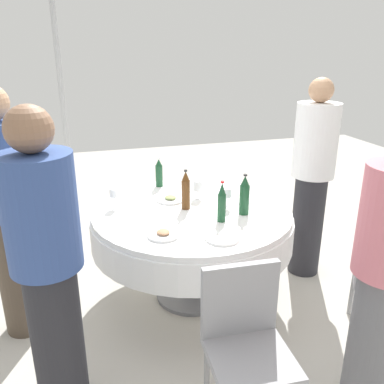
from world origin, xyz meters
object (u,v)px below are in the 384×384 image
(wine_glass_mid, at_px, (114,194))
(plate_north, at_px, (222,238))
(bottle_dark_green_front, at_px, (222,203))
(person_inner, at_px, (8,212))
(person_front, at_px, (48,270))
(chair_south, at_px, (245,337))
(dining_table, at_px, (192,227))
(bottle_dark_green_inner, at_px, (244,196))
(bottle_brown_west, at_px, (186,191))
(wine_glass_near, at_px, (198,186))
(chair_near, at_px, (374,265))
(plate_left, at_px, (163,234))
(wine_glass_east, at_px, (227,193))
(plate_far, at_px, (170,199))
(person_west, at_px, (312,177))
(bottle_dark_green_mid, at_px, (159,173))

(wine_glass_mid, bearing_deg, plate_north, 39.69)
(bottle_dark_green_front, height_order, person_inner, person_inner)
(person_front, relative_size, chair_south, 1.90)
(dining_table, xyz_separation_m, wine_glass_mid, (-0.19, -0.54, 0.26))
(wine_glass_mid, distance_m, chair_south, 1.46)
(bottle_dark_green_inner, height_order, bottle_brown_west, bottle_brown_west)
(bottle_dark_green_front, height_order, wine_glass_near, bottle_dark_green_front)
(chair_near, bearing_deg, plate_left, -69.73)
(wine_glass_east, bearing_deg, person_inner, -89.60)
(plate_far, bearing_deg, person_west, 84.15)
(wine_glass_east, relative_size, chair_near, 0.17)
(wine_glass_mid, distance_m, plate_left, 0.62)
(dining_table, distance_m, bottle_brown_west, 0.29)
(wine_glass_near, bearing_deg, wine_glass_mid, -88.36)
(wine_glass_mid, xyz_separation_m, chair_near, (0.93, 1.57, -0.33))
(dining_table, xyz_separation_m, bottle_brown_west, (-0.03, -0.04, 0.29))
(person_west, bearing_deg, plate_north, -63.77)
(person_inner, distance_m, person_west, 2.29)
(plate_left, xyz_separation_m, person_inner, (-0.33, -0.93, 0.13))
(wine_glass_east, xyz_separation_m, person_west, (-0.13, 0.80, 0.01))
(bottle_brown_west, xyz_separation_m, bottle_dark_green_front, (0.29, 0.17, -0.01))
(plate_north, bearing_deg, person_inner, -110.39)
(plate_left, height_order, person_west, person_west)
(bottle_brown_west, bearing_deg, plate_far, -159.48)
(plate_far, xyz_separation_m, person_front, (1.05, -0.85, 0.11))
(person_inner, xyz_separation_m, chair_south, (1.11, 1.17, -0.36))
(plate_north, bearing_deg, bottle_dark_green_front, 161.36)
(chair_near, bearing_deg, person_inner, -71.42)
(plate_north, height_order, chair_near, chair_near)
(chair_south, bearing_deg, dining_table, -90.00)
(dining_table, bearing_deg, wine_glass_mid, -109.32)
(bottle_dark_green_front, relative_size, chair_near, 0.33)
(wine_glass_mid, relative_size, plate_far, 0.71)
(bottle_dark_green_inner, xyz_separation_m, wine_glass_near, (-0.39, -0.22, -0.04))
(bottle_dark_green_front, bearing_deg, chair_near, 61.81)
(bottle_dark_green_mid, bearing_deg, wine_glass_mid, -47.07)
(wine_glass_mid, height_order, person_inner, person_inner)
(bottle_dark_green_front, xyz_separation_m, plate_far, (-0.48, -0.25, -0.12))
(bottle_dark_green_inner, bearing_deg, plate_far, -132.16)
(bottle_dark_green_front, relative_size, plate_far, 1.37)
(person_west, bearing_deg, wine_glass_east, -85.83)
(bottle_dark_green_mid, height_order, person_inner, person_inner)
(dining_table, relative_size, person_front, 0.90)
(dining_table, distance_m, plate_left, 0.50)
(dining_table, xyz_separation_m, person_front, (0.83, -0.96, 0.27))
(bottle_dark_green_front, xyz_separation_m, person_west, (-0.36, 0.92, -0.01))
(person_front, bearing_deg, chair_near, -128.29)
(bottle_dark_green_front, relative_size, plate_north, 1.33)
(bottle_dark_green_mid, bearing_deg, person_front, -30.66)
(plate_left, bearing_deg, wine_glass_mid, -156.58)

